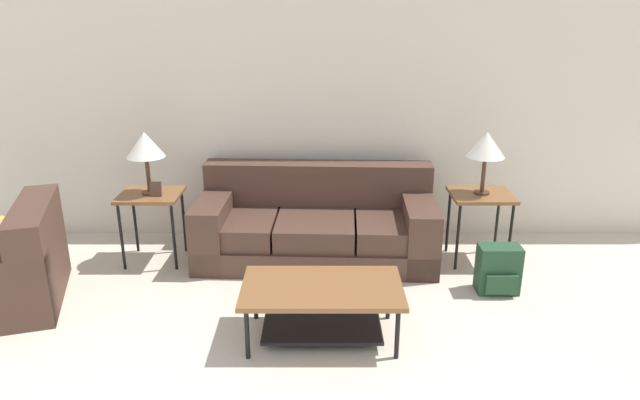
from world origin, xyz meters
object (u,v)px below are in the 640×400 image
at_px(coffee_table, 324,299).
at_px(side_table_left, 153,201).
at_px(table_lamp_left, 147,146).
at_px(backpack, 500,270).
at_px(couch, 318,226).
at_px(side_table_right, 483,201).
at_px(table_lamp_right, 488,146).

distance_m(coffee_table, side_table_left, 2.01).
bearing_deg(table_lamp_left, backpack, -11.67).
height_order(couch, table_lamp_left, table_lamp_left).
distance_m(couch, backpack, 1.65).
relative_size(side_table_left, side_table_right, 1.00).
bearing_deg(side_table_left, couch, 3.83).
bearing_deg(table_lamp_right, coffee_table, -137.86).
distance_m(couch, table_lamp_right, 1.67).
xyz_separation_m(side_table_right, table_lamp_right, (0.00, 0.00, 0.51)).
bearing_deg(backpack, side_table_left, 168.33).
bearing_deg(table_lamp_left, side_table_left, -104.04).
bearing_deg(side_table_left, backpack, -11.67).
relative_size(couch, coffee_table, 1.96).
xyz_separation_m(side_table_left, backpack, (2.96, -0.61, -0.38)).
bearing_deg(table_lamp_left, side_table_right, -0.00).
relative_size(table_lamp_right, backpack, 1.39).
height_order(table_lamp_right, backpack, table_lamp_right).
relative_size(couch, backpack, 5.46).
xyz_separation_m(side_table_left, side_table_right, (2.95, 0.00, 0.00)).
bearing_deg(table_lamp_right, side_table_left, -180.00).
height_order(coffee_table, backpack, coffee_table).
relative_size(coffee_table, side_table_right, 1.72).
bearing_deg(couch, table_lamp_right, -3.85).
xyz_separation_m(couch, side_table_left, (-1.48, -0.10, 0.28)).
distance_m(couch, table_lamp_left, 1.68).
relative_size(couch, table_lamp_right, 3.93).
height_order(couch, side_table_left, couch).
bearing_deg(coffee_table, side_table_left, 139.86).
bearing_deg(side_table_left, side_table_right, 0.00).
relative_size(side_table_left, backpack, 1.61).
bearing_deg(couch, side_table_right, -3.85).
relative_size(side_table_left, table_lamp_right, 1.16).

